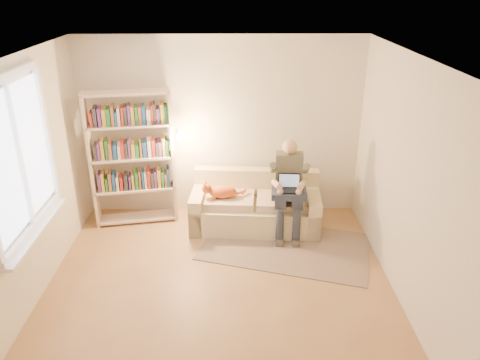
{
  "coord_description": "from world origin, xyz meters",
  "views": [
    {
      "loc": [
        0.18,
        -4.19,
        3.31
      ],
      "look_at": [
        0.25,
        1.0,
        1.03
      ],
      "focal_mm": 35.0,
      "sensor_mm": 36.0,
      "label": 1
    }
  ],
  "objects_px": {
    "person": "(289,183)",
    "cat": "(224,191)",
    "sofa": "(255,208)",
    "laptop": "(286,186)",
    "bookshelf": "(132,152)"
  },
  "relations": [
    {
      "from": "person",
      "to": "cat",
      "type": "height_order",
      "value": "person"
    },
    {
      "from": "sofa",
      "to": "cat",
      "type": "relative_size",
      "value": 3.14
    },
    {
      "from": "sofa",
      "to": "laptop",
      "type": "xyz_separation_m",
      "value": [
        0.39,
        -0.29,
        0.47
      ]
    },
    {
      "from": "cat",
      "to": "laptop",
      "type": "relative_size",
      "value": 1.91
    },
    {
      "from": "person",
      "to": "sofa",
      "type": "bearing_deg",
      "value": 162.47
    },
    {
      "from": "sofa",
      "to": "bookshelf",
      "type": "xyz_separation_m",
      "value": [
        -1.71,
        0.16,
        0.79
      ]
    },
    {
      "from": "sofa",
      "to": "cat",
      "type": "height_order",
      "value": "sofa"
    },
    {
      "from": "person",
      "to": "laptop",
      "type": "distance_m",
      "value": 0.12
    },
    {
      "from": "bookshelf",
      "to": "laptop",
      "type": "bearing_deg",
      "value": -21.88
    },
    {
      "from": "cat",
      "to": "bookshelf",
      "type": "height_order",
      "value": "bookshelf"
    },
    {
      "from": "sofa",
      "to": "bookshelf",
      "type": "bearing_deg",
      "value": 178.94
    },
    {
      "from": "bookshelf",
      "to": "sofa",
      "type": "bearing_deg",
      "value": -15.2
    },
    {
      "from": "person",
      "to": "cat",
      "type": "bearing_deg",
      "value": 178.19
    },
    {
      "from": "person",
      "to": "bookshelf",
      "type": "distance_m",
      "value": 2.2
    },
    {
      "from": "cat",
      "to": "bookshelf",
      "type": "bearing_deg",
      "value": 173.51
    }
  ]
}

